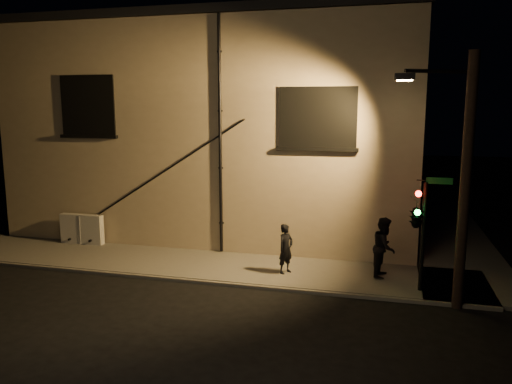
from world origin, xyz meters
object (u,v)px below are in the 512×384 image
(utility_cabinet, at_px, (82,229))
(streetlamp_pole, at_px, (461,174))
(pedestrian_a, at_px, (286,249))
(traffic_signal, at_px, (417,216))
(pedestrian_b, at_px, (384,247))

(utility_cabinet, relative_size, streetlamp_pole, 0.26)
(pedestrian_a, xyz_separation_m, streetlamp_pole, (4.84, -1.25, 2.70))
(pedestrian_a, bearing_deg, traffic_signal, -67.10)
(streetlamp_pole, bearing_deg, pedestrian_a, 165.48)
(utility_cabinet, relative_size, traffic_signal, 0.53)
(utility_cabinet, xyz_separation_m, streetlamp_pole, (13.12, -2.71, 2.92))
(pedestrian_a, relative_size, streetlamp_pole, 0.23)
(utility_cabinet, relative_size, pedestrian_a, 1.10)
(pedestrian_b, relative_size, streetlamp_pole, 0.28)
(pedestrian_a, bearing_deg, utility_cabinet, 112.68)
(pedestrian_a, height_order, traffic_signal, traffic_signal)
(pedestrian_b, bearing_deg, utility_cabinet, 95.40)
(pedestrian_b, xyz_separation_m, streetlamp_pole, (1.82, -1.70, 2.55))
(pedestrian_b, height_order, streetlamp_pole, streetlamp_pole)
(traffic_signal, relative_size, streetlamp_pole, 0.49)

